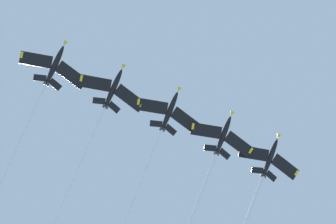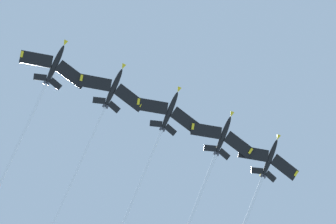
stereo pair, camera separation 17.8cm
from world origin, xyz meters
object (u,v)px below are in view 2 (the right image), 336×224
at_px(jet_far_left, 260,184).
at_px(jet_inner_right, 104,109).
at_px(jet_inner_left, 213,163).
at_px(jet_far_right, 44,89).
at_px(jet_centre, 158,141).

height_order(jet_far_left, jet_inner_right, jet_far_left).
height_order(jet_inner_left, jet_far_right, jet_far_right).
bearing_deg(jet_far_right, jet_centre, -9.90).
relative_size(jet_inner_left, jet_far_right, 0.96).
bearing_deg(jet_centre, jet_inner_right, 176.02).
bearing_deg(jet_inner_right, jet_far_left, -8.34).
height_order(jet_far_left, jet_inner_left, jet_far_left).
xyz_separation_m(jet_centre, jet_far_right, (-34.63, 6.04, 0.79)).
relative_size(jet_far_left, jet_far_right, 0.93).
relative_size(jet_far_left, jet_centre, 0.83).
distance_m(jet_far_left, jet_inner_right, 50.97).
bearing_deg(jet_far_right, jet_inner_right, -15.81).
distance_m(jet_inner_right, jet_far_right, 17.67).
xyz_separation_m(jet_far_left, jet_far_right, (-67.43, 12.20, 0.36)).
height_order(jet_inner_left, jet_inner_right, jet_inner_right).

